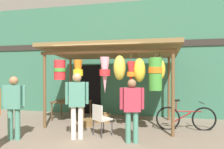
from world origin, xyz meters
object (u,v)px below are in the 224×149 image
Objects in this scene: folding_chair at (100,117)px; wicker_basket_by_table at (87,123)px; flower_heap_on_table at (75,98)px; wicker_basket_spare at (103,118)px; customer_foreground at (132,106)px; display_table at (72,103)px; shopper_by_bananas at (77,100)px; parked_bicycle at (186,118)px; passerby_at_right at (14,103)px.

folding_chair reaches higher than wicker_basket_by_table.
flower_heap_on_table is 1.15× the size of wicker_basket_spare.
wicker_basket_by_table is 2.20m from customer_foreground.
display_table is 2.26m from shopper_by_bananas.
parked_bicycle is 1.03× the size of shopper_by_bananas.
wicker_basket_spare is 0.32× the size of shopper_by_bananas.
folding_chair is at bearing 20.96° from passerby_at_right.
folding_chair is (1.43, -1.68, -0.25)m from flower_heap_on_table.
folding_chair reaches higher than flower_heap_on_table.
wicker_basket_spare is at bearing 103.17° from folding_chair.
passerby_at_right is at bearing -164.68° from shopper_by_bananas.
wicker_basket_spare is at bearing 54.10° from passerby_at_right.
parked_bicycle is at bearing -9.03° from flower_heap_on_table.
customer_foreground reaches higher than wicker_basket_by_table.
passerby_at_right reaches higher than parked_bicycle.
display_table is 0.80× the size of passerby_at_right.
parked_bicycle is (3.74, -0.59, -0.41)m from flower_heap_on_table.
flower_heap_on_table is at bearing 172.44° from wicker_basket_spare.
shopper_by_bananas reaches higher than folding_chair.
wicker_basket_spare is at bearing 85.27° from shopper_by_bananas.
wicker_basket_by_table is (-0.71, 0.93, -0.41)m from folding_chair.
flower_heap_on_table is 1.25m from wicker_basket_spare.
customer_foreground is (-1.42, -1.44, 0.55)m from parked_bicycle.
display_table is 0.76× the size of shopper_by_bananas.
wicker_basket_by_table is at bearing -39.48° from display_table.
shopper_by_bananas is 1.58m from passerby_at_right.
parked_bicycle is 4.77m from passerby_at_right.
display_table is at bearing 176.41° from wicker_basket_spare.
parked_bicycle reaches higher than folding_chair.
flower_heap_on_table is 2.54m from passerby_at_right.
parked_bicycle is at bearing 2.98° from wicker_basket_by_table.
customer_foreground is at bearing -41.21° from flower_heap_on_table.
wicker_basket_by_table is 3.04m from parked_bicycle.
passerby_at_right reaches higher than wicker_basket_by_table.
wicker_basket_spare is (1.18, -0.07, -0.47)m from display_table.
wicker_basket_by_table is 2.33m from passerby_at_right.
folding_chair is at bearing -76.83° from wicker_basket_spare.
flower_heap_on_table reaches higher than display_table.
flower_heap_on_table is 0.40× the size of customer_foreground.
folding_chair is at bearing -154.79° from parked_bicycle.
shopper_by_bananas reaches higher than passerby_at_right.
display_table is 0.83× the size of customer_foreground.
customer_foreground reaches higher than folding_chair.
customer_foreground is at bearing 0.57° from shopper_by_bananas.
customer_foreground is 2.96m from passerby_at_right.
customer_foreground is (2.32, -2.03, 0.15)m from flower_heap_on_table.
display_table is 3.14m from customer_foreground.
shopper_by_bananas is (1.03, -1.98, 0.39)m from display_table.
wicker_basket_by_table is 0.31× the size of customer_foreground.
parked_bicycle is (3.85, -0.53, -0.26)m from display_table.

